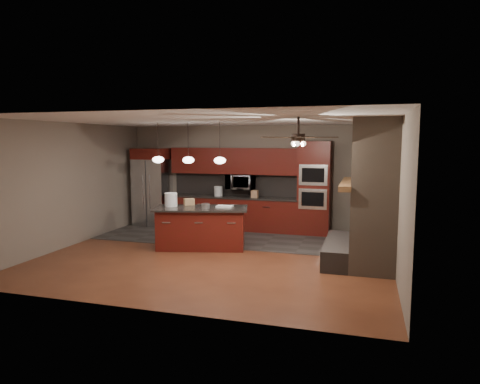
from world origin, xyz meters
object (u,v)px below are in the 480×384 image
(microwave, at_px, (240,182))
(refrigerator, at_px, (152,187))
(counter_bucket, at_px, (218,191))
(kitchen_island, at_px, (201,228))
(oven_tower, at_px, (314,188))
(counter_box, at_px, (255,194))
(cardboard_box, at_px, (189,202))
(paint_tray, at_px, (225,206))
(paint_can, at_px, (206,206))
(white_bucket, at_px, (171,200))

(microwave, height_order, refrigerator, refrigerator)
(microwave, height_order, counter_bucket, microwave)
(kitchen_island, bearing_deg, oven_tower, 29.41)
(microwave, distance_m, counter_bucket, 0.67)
(oven_tower, xyz_separation_m, counter_box, (-1.55, -0.04, -0.19))
(cardboard_box, bearing_deg, counter_box, 23.52)
(paint_tray, height_order, counter_box, counter_box)
(microwave, height_order, paint_tray, microwave)
(oven_tower, xyz_separation_m, paint_can, (-2.08, -2.29, -0.21))
(refrigerator, xyz_separation_m, cardboard_box, (1.90, -1.81, -0.10))
(microwave, height_order, kitchen_island, microwave)
(refrigerator, bearing_deg, paint_tray, -34.10)
(paint_can, bearing_deg, counter_bucket, 102.44)
(kitchen_island, height_order, paint_tray, paint_tray)
(white_bucket, bearing_deg, paint_can, -6.19)
(counter_bucket, bearing_deg, paint_tray, -67.03)
(microwave, height_order, counter_box, microwave)
(cardboard_box, height_order, counter_bucket, counter_bucket)
(paint_tray, bearing_deg, refrigerator, 143.12)
(oven_tower, relative_size, white_bucket, 7.81)
(oven_tower, height_order, refrigerator, oven_tower)
(kitchen_island, relative_size, cardboard_box, 9.64)
(cardboard_box, bearing_deg, refrigerator, 100.55)
(refrigerator, height_order, paint_tray, refrigerator)
(counter_bucket, bearing_deg, microwave, 4.66)
(kitchen_island, bearing_deg, counter_box, 57.42)
(oven_tower, xyz_separation_m, refrigerator, (-4.55, -0.07, -0.10))
(kitchen_island, bearing_deg, cardboard_box, 131.74)
(white_bucket, bearing_deg, cardboard_box, 44.71)
(counter_box, bearing_deg, paint_can, -101.05)
(oven_tower, distance_m, kitchen_island, 3.19)
(refrigerator, relative_size, paint_can, 12.70)
(kitchen_island, height_order, counter_bucket, counter_bucket)
(counter_box, bearing_deg, oven_tower, 3.86)
(oven_tower, bearing_deg, counter_bucket, 179.84)
(paint_tray, distance_m, cardboard_box, 0.90)
(refrigerator, distance_m, paint_tray, 3.38)
(kitchen_island, xyz_separation_m, white_bucket, (-0.71, -0.04, 0.61))
(white_bucket, bearing_deg, paint_tray, 10.71)
(paint_can, relative_size, counter_bucket, 0.66)
(oven_tower, height_order, paint_tray, oven_tower)
(microwave, distance_m, counter_box, 0.53)
(refrigerator, height_order, white_bucket, refrigerator)
(counter_box, bearing_deg, paint_tray, -93.69)
(kitchen_island, xyz_separation_m, paint_can, (0.16, -0.13, 0.51))
(paint_tray, bearing_deg, cardboard_box, 172.16)
(cardboard_box, bearing_deg, microwave, 35.18)
(kitchen_island, relative_size, paint_can, 12.95)
(microwave, relative_size, paint_can, 4.26)
(microwave, bearing_deg, paint_can, -92.65)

